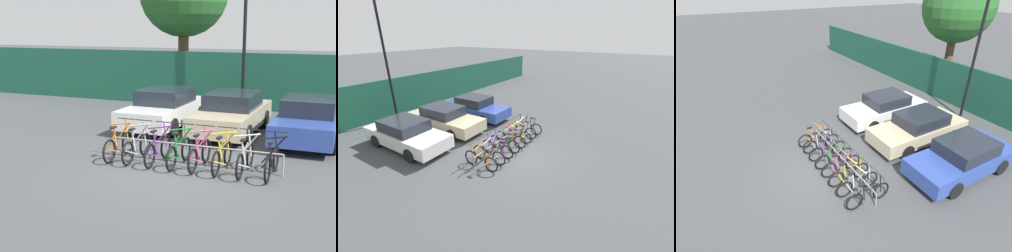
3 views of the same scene
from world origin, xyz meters
TOP-DOWN VIEW (x-y plane):
  - ground_plane at (0.00, 0.00)m, footprint 120.00×120.00m
  - hoarding_wall at (0.00, 9.50)m, footprint 36.00×0.16m
  - bike_rack at (0.24, 0.68)m, footprint 4.75×0.04m
  - bicycle_orange at (-1.86, 0.53)m, footprint 0.68×1.71m
  - bicycle_silver at (-1.31, 0.53)m, footprint 0.68×1.71m
  - bicycle_purple at (-0.68, 0.53)m, footprint 0.68×1.71m
  - bicycle_green at (-0.07, 0.53)m, footprint 0.68×1.71m
  - bicycle_pink at (0.50, 0.53)m, footprint 0.68×1.71m
  - bicycle_yellow at (1.09, 0.53)m, footprint 0.68×1.71m
  - bicycle_white at (1.68, 0.53)m, footprint 0.68×1.71m
  - bicycle_black at (2.34, 0.53)m, footprint 0.68×1.71m
  - car_white at (-2.30, 4.73)m, footprint 1.91×4.48m
  - car_beige at (0.19, 4.75)m, footprint 1.91×4.59m
  - car_blue at (2.71, 4.59)m, footprint 1.91×4.43m
  - lamp_post at (-0.40, 8.50)m, footprint 0.24×0.44m

SIDE VIEW (x-z plane):
  - ground_plane at x=0.00m, z-range 0.00..0.00m
  - bicycle_orange at x=-1.86m, z-range -0.15..0.90m
  - bicycle_silver at x=-1.31m, z-range -0.15..0.90m
  - bicycle_purple at x=-0.68m, z-range -0.15..0.90m
  - bicycle_green at x=-0.07m, z-range -0.15..0.90m
  - bicycle_pink at x=0.50m, z-range -0.15..0.90m
  - bicycle_yellow at x=1.09m, z-range -0.15..0.90m
  - bicycle_white at x=1.68m, z-range -0.15..0.90m
  - bicycle_black at x=2.34m, z-range -0.15..0.90m
  - bike_rack at x=0.24m, z-range 0.21..0.78m
  - car_blue at x=2.71m, z-range -0.01..1.39m
  - car_white at x=-2.30m, z-range -0.01..1.39m
  - car_beige at x=0.19m, z-range -0.01..1.39m
  - hoarding_wall at x=0.00m, z-range 0.00..2.46m
  - lamp_post at x=-0.40m, z-range 0.36..7.79m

